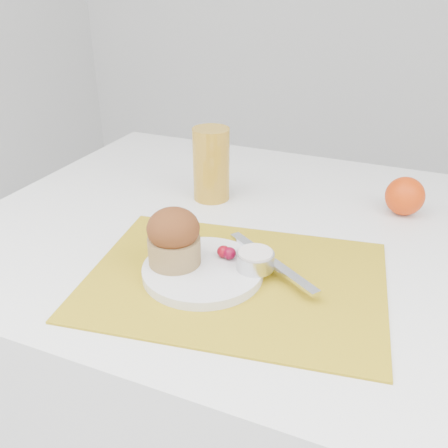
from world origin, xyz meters
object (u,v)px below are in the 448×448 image
at_px(table, 295,397).
at_px(orange, 405,196).
at_px(muffin, 174,237).
at_px(plate, 203,270).
at_px(juice_glass, 211,164).

bearing_deg(table, orange, 49.29).
xyz_separation_m(orange, muffin, (-0.29, -0.34, 0.02)).
bearing_deg(plate, orange, 53.30).
xyz_separation_m(table, orange, (0.14, 0.16, 0.41)).
height_order(juice_glass, muffin, juice_glass).
xyz_separation_m(plate, muffin, (-0.04, -0.00, 0.05)).
bearing_deg(juice_glass, muffin, -77.25).
bearing_deg(muffin, juice_glass, 102.75).
bearing_deg(muffin, table, 49.18).
bearing_deg(muffin, plate, 6.34).
xyz_separation_m(table, muffin, (-0.16, -0.18, 0.43)).
height_order(orange, juice_glass, juice_glass).
distance_m(orange, muffin, 0.45).
distance_m(table, orange, 0.46).
distance_m(plate, orange, 0.42).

